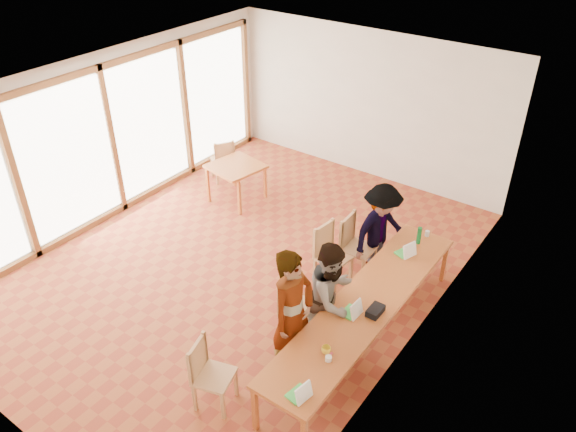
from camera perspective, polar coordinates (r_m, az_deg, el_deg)
name	(u,v)px	position (r m, az deg, el deg)	size (l,w,h in m)	color
ground	(243,263)	(9.35, -4.60, -4.82)	(8.00, 8.00, 0.00)	#994825
wall_back	(368,105)	(11.54, 8.08, 11.12)	(6.00, 0.10, 3.00)	beige
wall_right	(423,254)	(7.22, 13.53, -3.73)	(0.10, 8.00, 3.00)	beige
window_wall	(111,137)	(10.52, -17.58, 7.70)	(0.10, 8.00, 3.00)	white
ceiling	(233,88)	(7.90, -5.58, 12.85)	(6.00, 8.00, 0.04)	white
communal_table	(366,304)	(7.55, 7.95, -8.89)	(0.80, 4.00, 0.75)	#CC682D
side_table	(236,169)	(10.76, -5.31, 4.77)	(0.90, 0.90, 0.75)	#CC682D
chair_near	(206,367)	(6.96, -8.36, -14.95)	(0.54, 0.54, 0.50)	tan
chair_mid	(290,299)	(7.71, 0.16, -8.38)	(0.62, 0.62, 0.53)	tan
chair_far	(328,248)	(8.66, 4.13, -3.23)	(0.52, 0.52, 0.53)	tan
chair_empty	(353,239)	(8.86, 6.59, -2.35)	(0.49, 0.49, 0.54)	tan
chair_spare	(224,157)	(11.50, -6.56, 6.02)	(0.59, 0.59, 0.49)	tan
person_near	(293,315)	(7.00, 0.48, -10.01)	(0.68, 0.44, 1.86)	gray
person_mid	(332,298)	(7.40, 4.47, -8.29)	(0.81, 0.63, 1.67)	gray
person_far	(380,231)	(8.82, 9.37, -1.47)	(1.03, 0.59, 1.59)	gray
laptop_near	(301,393)	(6.33, 1.30, -17.58)	(0.25, 0.27, 0.20)	#43D850
laptop_mid	(353,311)	(7.28, 6.64, -9.54)	(0.23, 0.26, 0.21)	#43D850
laptop_far	(407,251)	(8.41, 12.01, -3.54)	(0.29, 0.31, 0.22)	#43D850
yellow_mug	(326,350)	(6.78, 3.90, -13.42)	(0.12, 0.12, 0.09)	yellow
green_bottle	(419,235)	(8.64, 13.17, -1.94)	(0.07, 0.07, 0.28)	#10662A
clear_glass	(427,234)	(8.89, 13.97, -1.74)	(0.07, 0.07, 0.09)	silver
condiment_cup	(329,359)	(6.72, 4.14, -14.24)	(0.08, 0.08, 0.06)	white
pink_phone	(329,355)	(6.79, 4.20, -13.89)	(0.05, 0.10, 0.01)	#DF4456
black_pouch	(375,311)	(7.34, 8.86, -9.49)	(0.16, 0.26, 0.09)	black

